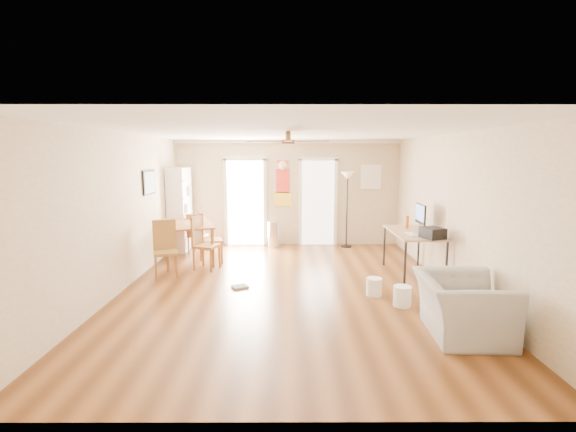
{
  "coord_description": "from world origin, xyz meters",
  "views": [
    {
      "loc": [
        -0.02,
        -6.66,
        2.22
      ],
      "look_at": [
        0.0,
        0.6,
        1.15
      ],
      "focal_mm": 25.6,
      "sensor_mm": 36.0,
      "label": 1
    }
  ],
  "objects_px": {
    "trash_can": "(274,235)",
    "wastebasket_b": "(402,296)",
    "wastebasket_a": "(374,287)",
    "armchair": "(462,307)",
    "dining_chair_right_a": "(211,238)",
    "printer": "(433,233)",
    "bookshelf": "(180,209)",
    "computer_desk": "(412,254)",
    "dining_chair_right_b": "(206,243)",
    "dining_table": "(187,241)",
    "dining_chair_far": "(198,233)",
    "torchiere_lamp": "(347,210)",
    "dining_chair_near": "(166,249)"
  },
  "relations": [
    {
      "from": "trash_can",
      "to": "wastebasket_b",
      "type": "bearing_deg",
      "value": -62.88
    },
    {
      "from": "wastebasket_a",
      "to": "armchair",
      "type": "relative_size",
      "value": 0.25
    },
    {
      "from": "dining_chair_right_a",
      "to": "printer",
      "type": "xyz_separation_m",
      "value": [
        4.05,
        -1.55,
        0.39
      ]
    },
    {
      "from": "bookshelf",
      "to": "computer_desk",
      "type": "xyz_separation_m",
      "value": [
        4.85,
        -2.13,
        -0.55
      ]
    },
    {
      "from": "computer_desk",
      "to": "wastebasket_b",
      "type": "distance_m",
      "value": 1.7
    },
    {
      "from": "dining_chair_right_a",
      "to": "bookshelf",
      "type": "bearing_deg",
      "value": 20.3
    },
    {
      "from": "wastebasket_b",
      "to": "dining_chair_right_b",
      "type": "bearing_deg",
      "value": 148.28
    },
    {
      "from": "dining_table",
      "to": "computer_desk",
      "type": "height_order",
      "value": "computer_desk"
    },
    {
      "from": "dining_chair_right_a",
      "to": "wastebasket_a",
      "type": "relative_size",
      "value": 3.74
    },
    {
      "from": "dining_chair_far",
      "to": "torchiere_lamp",
      "type": "distance_m",
      "value": 3.59
    },
    {
      "from": "printer",
      "to": "wastebasket_b",
      "type": "height_order",
      "value": "printer"
    },
    {
      "from": "dining_table",
      "to": "wastebasket_a",
      "type": "distance_m",
      "value": 4.19
    },
    {
      "from": "wastebasket_b",
      "to": "computer_desk",
      "type": "bearing_deg",
      "value": 68.51
    },
    {
      "from": "dining_chair_near",
      "to": "printer",
      "type": "bearing_deg",
      "value": -25.46
    },
    {
      "from": "torchiere_lamp",
      "to": "armchair",
      "type": "relative_size",
      "value": 1.62
    },
    {
      "from": "dining_chair_right_b",
      "to": "armchair",
      "type": "xyz_separation_m",
      "value": [
        3.75,
        -3.04,
        -0.15
      ]
    },
    {
      "from": "torchiere_lamp",
      "to": "computer_desk",
      "type": "distance_m",
      "value": 2.65
    },
    {
      "from": "computer_desk",
      "to": "printer",
      "type": "relative_size",
      "value": 4.34
    },
    {
      "from": "printer",
      "to": "dining_chair_far",
      "type": "bearing_deg",
      "value": 131.49
    },
    {
      "from": "dining_chair_far",
      "to": "dining_chair_right_a",
      "type": "bearing_deg",
      "value": 130.02
    },
    {
      "from": "computer_desk",
      "to": "wastebasket_b",
      "type": "bearing_deg",
      "value": -111.49
    },
    {
      "from": "trash_can",
      "to": "armchair",
      "type": "distance_m",
      "value": 5.56
    },
    {
      "from": "trash_can",
      "to": "printer",
      "type": "height_order",
      "value": "printer"
    },
    {
      "from": "dining_chair_near",
      "to": "bookshelf",
      "type": "bearing_deg",
      "value": 78.56
    },
    {
      "from": "dining_chair_right_a",
      "to": "torchiere_lamp",
      "type": "bearing_deg",
      "value": -81.73
    },
    {
      "from": "printer",
      "to": "wastebasket_a",
      "type": "xyz_separation_m",
      "value": [
        -1.07,
        -0.5,
        -0.78
      ]
    },
    {
      "from": "dining_chair_near",
      "to": "printer",
      "type": "height_order",
      "value": "dining_chair_near"
    },
    {
      "from": "dining_chair_right_a",
      "to": "dining_chair_right_b",
      "type": "distance_m",
      "value": 0.48
    },
    {
      "from": "wastebasket_a",
      "to": "wastebasket_b",
      "type": "height_order",
      "value": "wastebasket_b"
    },
    {
      "from": "dining_chair_right_b",
      "to": "torchiere_lamp",
      "type": "bearing_deg",
      "value": -39.04
    },
    {
      "from": "dining_chair_right_a",
      "to": "armchair",
      "type": "bearing_deg",
      "value": -151.22
    },
    {
      "from": "dining_chair_far",
      "to": "bookshelf",
      "type": "bearing_deg",
      "value": -17.44
    },
    {
      "from": "torchiere_lamp",
      "to": "armchair",
      "type": "distance_m",
      "value": 5.1
    },
    {
      "from": "bookshelf",
      "to": "wastebasket_b",
      "type": "bearing_deg",
      "value": -34.87
    },
    {
      "from": "computer_desk",
      "to": "torchiere_lamp",
      "type": "bearing_deg",
      "value": 109.63
    },
    {
      "from": "wastebasket_a",
      "to": "dining_chair_right_a",
      "type": "bearing_deg",
      "value": 145.58
    },
    {
      "from": "dining_chair_near",
      "to": "armchair",
      "type": "height_order",
      "value": "dining_chair_near"
    },
    {
      "from": "dining_chair_right_b",
      "to": "armchair",
      "type": "height_order",
      "value": "dining_chair_right_b"
    },
    {
      "from": "dining_chair_right_a",
      "to": "computer_desk",
      "type": "bearing_deg",
      "value": -121.69
    },
    {
      "from": "wastebasket_b",
      "to": "armchair",
      "type": "relative_size",
      "value": 0.27
    },
    {
      "from": "printer",
      "to": "armchair",
      "type": "distance_m",
      "value": 2.07
    },
    {
      "from": "dining_table",
      "to": "dining_chair_right_a",
      "type": "bearing_deg",
      "value": -20.75
    },
    {
      "from": "dining_table",
      "to": "dining_chair_right_b",
      "type": "xyz_separation_m",
      "value": [
        0.55,
        -0.68,
        0.11
      ]
    },
    {
      "from": "torchiere_lamp",
      "to": "wastebasket_b",
      "type": "relative_size",
      "value": 6.04
    },
    {
      "from": "dining_chair_near",
      "to": "dining_table",
      "type": "bearing_deg",
      "value": 66.43
    },
    {
      "from": "armchair",
      "to": "bookshelf",
      "type": "bearing_deg",
      "value": 48.53
    },
    {
      "from": "dining_chair_far",
      "to": "wastebasket_a",
      "type": "bearing_deg",
      "value": 152.06
    },
    {
      "from": "torchiere_lamp",
      "to": "wastebasket_a",
      "type": "distance_m",
      "value": 3.63
    },
    {
      "from": "wastebasket_a",
      "to": "wastebasket_b",
      "type": "relative_size",
      "value": 0.94
    },
    {
      "from": "dining_chair_near",
      "to": "armchair",
      "type": "bearing_deg",
      "value": -48.62
    }
  ]
}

